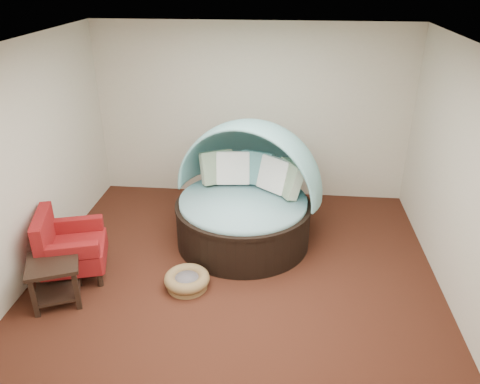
# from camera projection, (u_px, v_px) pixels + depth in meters

# --- Properties ---
(floor) EXTENTS (5.00, 5.00, 0.00)m
(floor) POSITION_uv_depth(u_px,v_px,m) (235.00, 279.00, 5.83)
(floor) COLOR #452013
(floor) RESTS_ON ground
(wall_back) EXTENTS (5.00, 0.00, 5.00)m
(wall_back) POSITION_uv_depth(u_px,v_px,m) (252.00, 113.00, 7.45)
(wall_back) COLOR beige
(wall_back) RESTS_ON floor
(wall_front) EXTENTS (5.00, 0.00, 5.00)m
(wall_front) POSITION_uv_depth(u_px,v_px,m) (192.00, 336.00, 2.98)
(wall_front) COLOR beige
(wall_front) RESTS_ON floor
(wall_left) EXTENTS (0.00, 5.00, 5.00)m
(wall_left) POSITION_uv_depth(u_px,v_px,m) (21.00, 168.00, 5.44)
(wall_left) COLOR beige
(wall_left) RESTS_ON floor
(wall_right) EXTENTS (0.00, 5.00, 5.00)m
(wall_right) POSITION_uv_depth(u_px,v_px,m) (467.00, 186.00, 4.99)
(wall_right) COLOR beige
(wall_right) RESTS_ON floor
(ceiling) EXTENTS (5.00, 5.00, 0.00)m
(ceiling) POSITION_uv_depth(u_px,v_px,m) (234.00, 47.00, 4.60)
(ceiling) COLOR white
(ceiling) RESTS_ON wall_back
(canopy_daybed) EXTENTS (2.35, 2.31, 1.70)m
(canopy_daybed) POSITION_uv_depth(u_px,v_px,m) (246.00, 188.00, 6.37)
(canopy_daybed) COLOR black
(canopy_daybed) RESTS_ON floor
(pet_basket) EXTENTS (0.69, 0.69, 0.19)m
(pet_basket) POSITION_uv_depth(u_px,v_px,m) (187.00, 280.00, 5.64)
(pet_basket) COLOR brown
(pet_basket) RESTS_ON floor
(red_armchair) EXTENTS (0.94, 0.94, 0.89)m
(red_armchair) POSITION_uv_depth(u_px,v_px,m) (68.00, 247.00, 5.74)
(red_armchair) COLOR black
(red_armchair) RESTS_ON floor
(side_table) EXTENTS (0.73, 0.73, 0.53)m
(side_table) POSITION_uv_depth(u_px,v_px,m) (55.00, 276.00, 5.31)
(side_table) COLOR black
(side_table) RESTS_ON floor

